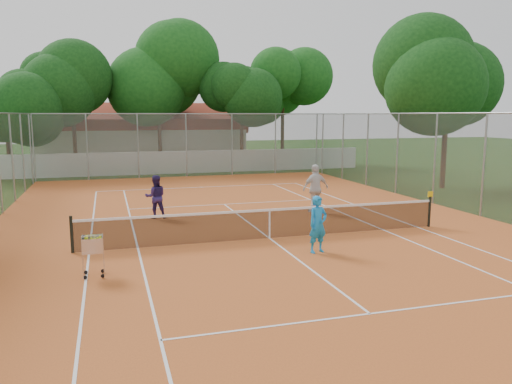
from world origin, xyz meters
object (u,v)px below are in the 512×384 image
object	(u,v)px
player_far_left	(156,197)
clubhouse	(141,135)
ball_hopper	(93,255)
player_far_right	(316,188)
tennis_net	(269,223)
player_near	(318,224)

from	to	relation	value
player_far_left	clubhouse	bearing A→B (deg)	-91.84
clubhouse	ball_hopper	world-z (taller)	clubhouse
player_far_left	player_far_right	distance (m)	6.33
tennis_net	player_near	world-z (taller)	player_near
player_far_right	ball_hopper	world-z (taller)	player_far_right
tennis_net	player_far_right	xyz separation A→B (m)	(3.13, 3.57, 0.49)
tennis_net	player_near	distance (m)	2.13
tennis_net	player_far_right	distance (m)	4.77
clubhouse	player_near	bearing A→B (deg)	-84.81
clubhouse	player_far_left	world-z (taller)	clubhouse
tennis_net	player_far_left	distance (m)	5.34
tennis_net	ball_hopper	size ratio (longest dim) A/B	10.90
tennis_net	ball_hopper	bearing A→B (deg)	-155.78
player_far_right	player_near	bearing A→B (deg)	59.90
tennis_net	ball_hopper	world-z (taller)	ball_hopper
player_near	ball_hopper	world-z (taller)	player_near
player_near	player_far_left	xyz separation A→B (m)	(-3.98, 6.24, 0.00)
clubhouse	player_far_right	distance (m)	25.97
clubhouse	player_far_left	distance (m)	24.77
tennis_net	clubhouse	distance (m)	29.12
clubhouse	player_near	size ratio (longest dim) A/B	9.98
tennis_net	clubhouse	bearing A→B (deg)	93.95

